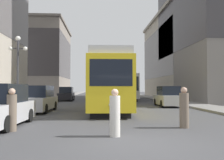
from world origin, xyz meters
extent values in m
plane|color=#424244|center=(0.00, 0.00, 0.00)|extent=(200.00, 200.00, 0.00)
cube|color=gray|center=(-7.91, 40.00, 0.07)|extent=(2.72, 120.00, 0.15)
cube|color=gray|center=(7.91, 40.00, 0.07)|extent=(2.72, 120.00, 0.15)
cube|color=black|center=(-0.27, 12.12, 0.17)|extent=(2.44, 13.02, 0.35)
cube|color=yellow|center=(-0.27, 12.12, 1.90)|extent=(2.85, 14.16, 3.10)
cube|color=black|center=(-0.27, 12.12, 2.60)|extent=(2.87, 13.60, 1.08)
cube|color=silver|center=(-0.27, 12.12, 3.67)|extent=(2.63, 13.87, 0.44)
cube|color=black|center=(-0.39, 5.08, 2.44)|extent=(2.21, 0.12, 1.40)
sphere|color=#F2EACC|center=(-0.39, 5.01, 0.80)|extent=(0.24, 0.24, 0.24)
cube|color=black|center=(2.82, 27.34, 0.17)|extent=(2.59, 11.89, 0.35)
cube|color=#B7B7BA|center=(2.82, 27.34, 1.90)|extent=(3.01, 12.93, 3.10)
cube|color=black|center=(2.82, 27.34, 2.44)|extent=(3.03, 12.42, 1.30)
cube|color=black|center=(2.59, 20.94, 2.21)|extent=(2.31, 0.16, 1.71)
cylinder|color=black|center=(-6.08, 22.96, 0.32)|extent=(0.19, 0.64, 0.64)
cylinder|color=black|center=(-6.13, 25.64, 0.32)|extent=(0.19, 0.64, 0.64)
cylinder|color=black|center=(-4.37, 23.00, 0.32)|extent=(0.19, 0.64, 0.64)
cylinder|color=black|center=(-4.42, 25.67, 0.32)|extent=(0.19, 0.64, 0.64)
cube|color=black|center=(-5.25, 24.32, 0.60)|extent=(1.89, 4.36, 0.84)
cube|color=black|center=(-5.25, 24.43, 1.42)|extent=(1.63, 2.41, 0.80)
cylinder|color=black|center=(-4.43, 1.91, 0.32)|extent=(0.19, 0.64, 0.64)
cylinder|color=black|center=(-4.37, 4.67, 0.32)|extent=(0.19, 0.64, 0.64)
cube|color=black|center=(-5.25, 3.42, 1.42)|extent=(1.64, 2.49, 0.80)
cylinder|color=black|center=(6.17, 15.49, 0.32)|extent=(0.21, 0.65, 0.64)
cylinder|color=black|center=(6.03, 12.67, 0.32)|extent=(0.21, 0.65, 0.64)
cylinder|color=black|center=(4.47, 15.57, 0.32)|extent=(0.21, 0.65, 0.64)
cylinder|color=black|center=(4.33, 12.76, 0.32)|extent=(0.21, 0.65, 0.64)
cube|color=#B2B2B7|center=(5.25, 14.12, 0.60)|extent=(2.02, 4.63, 0.84)
cube|color=black|center=(5.25, 14.01, 1.42)|extent=(1.71, 2.58, 0.80)
cylinder|color=black|center=(-6.12, 8.35, 0.32)|extent=(0.19, 0.64, 0.64)
cylinder|color=black|center=(-6.09, 11.40, 0.32)|extent=(0.19, 0.64, 0.64)
cylinder|color=black|center=(-4.41, 8.33, 0.32)|extent=(0.19, 0.64, 0.64)
cylinder|color=black|center=(-4.38, 11.38, 0.32)|extent=(0.19, 0.64, 0.64)
cube|color=#B2B2B7|center=(-5.25, 9.86, 0.60)|extent=(1.86, 4.94, 0.84)
cube|color=black|center=(-5.25, 9.99, 1.42)|extent=(1.61, 2.72, 0.80)
cylinder|color=#6B5B4C|center=(-4.34, 2.19, 0.70)|extent=(0.37, 0.37, 1.40)
sphere|color=tan|center=(-4.34, 2.19, 1.51)|extent=(0.25, 0.25, 0.25)
cylinder|color=#6B5B4C|center=(2.51, 2.59, 0.72)|extent=(0.38, 0.38, 1.44)
sphere|color=tan|center=(2.51, 2.59, 1.55)|extent=(0.26, 0.26, 0.26)
cylinder|color=beige|center=(-0.48, 1.01, 0.69)|extent=(0.36, 0.36, 1.38)
sphere|color=tan|center=(-0.48, 1.01, 1.49)|extent=(0.25, 0.25, 0.25)
cylinder|color=#333338|center=(-7.15, 11.18, 2.71)|extent=(0.16, 0.16, 5.12)
sphere|color=white|center=(-7.15, 11.18, 5.43)|extent=(0.36, 0.36, 0.36)
sphere|color=white|center=(-7.70, 11.18, 4.65)|extent=(0.31, 0.31, 0.31)
sphere|color=white|center=(-6.60, 11.18, 4.65)|extent=(0.31, 0.31, 0.31)
cube|color=#333338|center=(-7.15, 11.18, 4.65)|extent=(1.10, 0.06, 0.06)
cube|color=slate|center=(-14.51, 52.70, 8.42)|extent=(10.49, 19.65, 16.83)
cube|color=#3D3838|center=(-14.51, 52.70, 9.26)|extent=(10.53, 19.69, 10.10)
cube|color=#685F56|center=(-14.51, 52.70, 17.08)|extent=(11.09, 20.25, 0.50)
cube|color=#B2A893|center=(16.54, 34.99, 7.02)|extent=(14.54, 20.24, 14.05)
cube|color=#595451|center=(16.54, 34.99, 7.73)|extent=(14.58, 20.28, 8.43)
cube|color=gray|center=(16.54, 34.99, 14.30)|extent=(15.14, 20.84, 0.50)
cube|color=slate|center=(15.76, 23.79, 12.90)|extent=(12.99, 18.00, 25.79)
camera|label=1|loc=(-1.04, -7.05, 1.64)|focal=37.98mm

